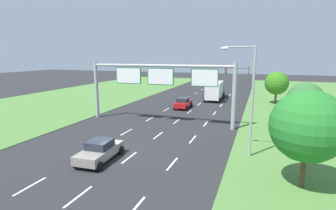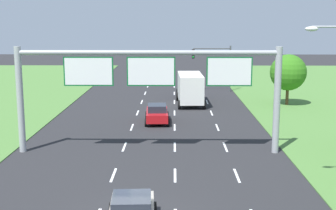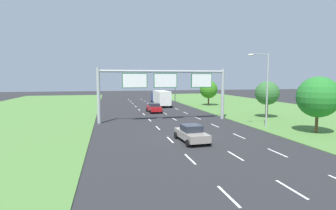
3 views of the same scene
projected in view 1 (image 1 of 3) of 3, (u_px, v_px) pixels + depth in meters
name	position (u px, v px, depth m)	size (l,w,h in m)	color
ground_plane	(110.00, 155.00, 20.71)	(200.00, 200.00, 0.00)	#262628
grass_verge_left	(19.00, 111.00, 36.88)	(24.00, 120.00, 0.06)	#4C7A38
lane_dashes_inner_left	(159.00, 114.00, 35.17)	(0.14, 68.40, 0.01)	white
lane_dashes_inner_right	(184.00, 116.00, 34.02)	(0.14, 68.40, 0.01)	white
lane_dashes_slip	(210.00, 118.00, 32.86)	(0.14, 68.40, 0.01)	white
car_near_red	(183.00, 103.00, 38.83)	(2.20, 4.31, 1.58)	red
car_lead_silver	(100.00, 151.00, 19.49)	(2.33, 4.40, 1.53)	gray
box_truck	(215.00, 90.00, 46.44)	(2.88, 8.59, 3.18)	navy
sign_gantry	(160.00, 81.00, 29.67)	(17.24, 0.44, 7.00)	#9EA0A5
traffic_light_mast	(238.00, 75.00, 52.54)	(4.76, 0.49, 5.60)	#47494F
street_lamp	(248.00, 92.00, 19.51)	(2.61, 0.32, 8.50)	#9EA0A5
roadside_tree_near	(307.00, 126.00, 14.85)	(4.18, 4.18, 5.88)	#513823
roadside_tree_mid	(305.00, 101.00, 24.35)	(3.39, 3.39, 5.30)	#513823
roadside_tree_far	(277.00, 83.00, 41.73)	(3.69, 3.69, 5.25)	#513823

